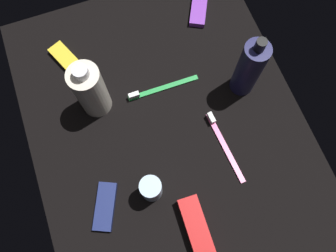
% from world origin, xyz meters
% --- Properties ---
extents(ground_plane, '(0.84, 0.64, 0.01)m').
position_xyz_m(ground_plane, '(0.00, 0.00, -0.01)').
color(ground_plane, black).
extents(lotion_bottle, '(0.06, 0.06, 0.20)m').
position_xyz_m(lotion_bottle, '(0.05, -0.21, 0.09)').
color(lotion_bottle, '#1E1E4C').
rests_on(lotion_bottle, ground_plane).
extents(bodywash_bottle, '(0.07, 0.07, 0.18)m').
position_xyz_m(bodywash_bottle, '(0.12, 0.14, 0.08)').
color(bodywash_bottle, silver).
rests_on(bodywash_bottle, ground_plane).
extents(deodorant_stick, '(0.05, 0.05, 0.09)m').
position_xyz_m(deodorant_stick, '(-0.12, 0.08, 0.04)').
color(deodorant_stick, silver).
rests_on(deodorant_stick, ground_plane).
extents(toothbrush_pink, '(0.18, 0.03, 0.02)m').
position_xyz_m(toothbrush_pink, '(-0.07, -0.11, 0.01)').
color(toothbrush_pink, '#E55999').
rests_on(toothbrush_pink, ground_plane).
extents(toothbrush_green, '(0.01, 0.18, 0.02)m').
position_xyz_m(toothbrush_green, '(0.11, -0.01, 0.01)').
color(toothbrush_green, green).
rests_on(toothbrush_green, ground_plane).
extents(toothpaste_box_red, '(0.18, 0.05, 0.03)m').
position_xyz_m(toothpaste_box_red, '(-0.25, 0.02, 0.02)').
color(toothpaste_box_red, red).
rests_on(toothpaste_box_red, ground_plane).
extents(snack_bar_yellow, '(0.11, 0.08, 0.01)m').
position_xyz_m(snack_bar_yellow, '(0.26, 0.18, 0.01)').
color(snack_bar_yellow, yellow).
rests_on(snack_bar_yellow, ground_plane).
extents(snack_bar_purple, '(0.11, 0.08, 0.01)m').
position_xyz_m(snack_bar_purple, '(0.29, -0.19, 0.01)').
color(snack_bar_purple, purple).
rests_on(snack_bar_purple, ground_plane).
extents(snack_bar_navy, '(0.11, 0.08, 0.01)m').
position_xyz_m(snack_bar_navy, '(-0.12, 0.19, 0.01)').
color(snack_bar_navy, navy).
rests_on(snack_bar_navy, ground_plane).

